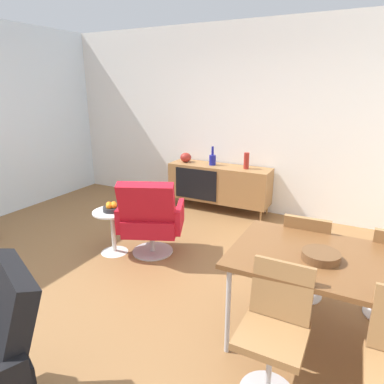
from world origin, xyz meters
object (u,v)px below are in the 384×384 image
Objects in this scene: wooden_bowl_on_table at (321,256)px; fruit_bowl at (111,207)px; dining_chair_front_left at (274,328)px; side_table_round at (113,227)px; sideboard at (219,183)px; dining_table at (347,267)px; vase_ceramic_small at (212,159)px; vase_cobalt at (186,157)px; lounge_chair_red at (150,217)px; dining_chair_back_left at (306,252)px; vase_sculptural_dark at (246,161)px.

wooden_bowl_on_table is 1.30× the size of fruit_bowl.
dining_chair_front_left reaches higher than side_table_round.
dining_table reaches higher than sideboard.
vase_ceramic_small reaches higher than fruit_bowl.
fruit_bowl is at bearing 52.56° from side_table_round.
sideboard is at bearing -0.18° from vase_cobalt.
vase_ceramic_small is 1.80m from lounge_chair_red.
side_table_round is at bearing 169.02° from dining_table.
dining_table is at bearing -43.18° from vase_cobalt.
dining_table is 0.70m from dining_chair_back_left.
dining_chair_front_left is (-0.00, -1.12, 0.00)m from dining_chair_back_left.
dining_table is at bearing -49.01° from vase_ceramic_small.
side_table_round is at bearing 166.82° from wooden_bowl_on_table.
side_table_round is (-2.50, 0.49, -0.38)m from dining_table.
vase_cobalt is 2.90m from dining_chair_back_left.
vase_ceramic_small is 0.31× the size of lounge_chair_red.
wooden_bowl_on_table reaches higher than fruit_bowl.
sideboard reaches higher than fruit_bowl.
lounge_chair_red is at bearing -93.24° from sideboard.
lounge_chair_red is (-0.53, -1.77, -0.37)m from vase_sculptural_dark.
sideboard is 0.39m from vase_ceramic_small.
vase_ceramic_small is at bearing 179.08° from sideboard.
vase_sculptural_dark is 2.82m from wooden_bowl_on_table.
wooden_bowl_on_table is 0.71m from dining_chair_back_left.
wooden_bowl_on_table reaches higher than dining_table.
vase_sculptural_dark is 2.21m from side_table_round.
vase_ceramic_small is 0.56× the size of side_table_round.
vase_sculptural_dark is 0.55m from vase_ceramic_small.
vase_ceramic_small reaches higher than vase_sculptural_dark.
fruit_bowl is at bearing 154.11° from dining_chair_front_left.
dining_chair_front_left reaches higher than fruit_bowl.
vase_cobalt is 0.19× the size of lounge_chair_red.
side_table_round is (-2.15, -0.07, -0.15)m from dining_chair_back_left.
vase_cobalt is (-0.59, 0.00, 0.36)m from sideboard.
lounge_chair_red is at bearing 163.00° from dining_table.
lounge_chair_red reaches higher than dining_chair_back_left.
vase_cobalt is 0.74× the size of vase_sculptural_dark.
sideboard is 1.99m from side_table_round.
side_table_round is (-0.53, -1.92, -0.12)m from sideboard.
wooden_bowl_on_table is at bearing -45.90° from vase_cobalt.
vase_ceramic_small is at bearing 77.80° from side_table_round.
dining_chair_front_left is at bearing -109.49° from wooden_bowl_on_table.
lounge_chair_red is 4.73× the size of fruit_bowl.
dining_chair_back_left is 1.65× the size of side_table_round.
sideboard is 2.46m from dining_chair_back_left.
fruit_bowl reaches higher than side_table_round.
side_table_round is 2.60× the size of fruit_bowl.
vase_sculptural_dark is 3.21m from dining_chair_front_left.
vase_ceramic_small reaches higher than wooden_bowl_on_table.
vase_cobalt is 1.87m from lounge_chair_red.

